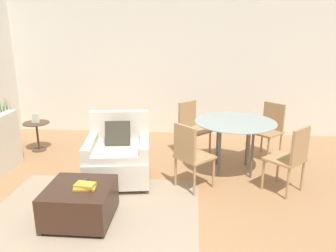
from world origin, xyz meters
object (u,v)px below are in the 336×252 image
armchair (118,156)px  ottoman (80,202)px  book_stack (85,186)px  dining_table (235,127)px  picture_frame (36,118)px  dining_chair_far_right (269,127)px  dining_chair_near_right (291,155)px  potted_plant (8,136)px  dining_chair_near_left (190,152)px  dining_chair_far_left (191,125)px  side_table (37,131)px  tv_remote_primary (84,180)px

armchair → ottoman: bearing=-100.4°
book_stack → dining_table: size_ratio=0.21×
picture_frame → dining_chair_far_right: dining_chair_far_right is taller
book_stack → dining_chair_near_right: 2.56m
potted_plant → dining_table: (3.88, -0.63, 0.46)m
dining_chair_near_left → dining_chair_far_left: (0.00, 1.28, 0.00)m
side_table → dining_chair_far_right: (3.96, 0.04, 0.16)m
ottoman → dining_chair_near_left: (1.20, 0.86, 0.29)m
tv_remote_primary → dining_chair_near_left: dining_chair_near_left is taller
armchair → picture_frame: size_ratio=6.29×
armchair → potted_plant: size_ratio=1.00×
book_stack → picture_frame: bearing=126.3°
armchair → side_table: armchair is taller
ottoman → picture_frame: picture_frame is taller
tv_remote_primary → ottoman: bearing=-95.1°
book_stack → picture_frame: 2.64m
book_stack → dining_table: dining_table is taller
book_stack → dining_chair_far_right: dining_chair_far_right is taller
dining_table → dining_chair_near_right: 0.92m
side_table → picture_frame: (0.00, 0.00, 0.23)m
side_table → dining_chair_near_left: size_ratio=0.56×
book_stack → dining_chair_near_left: bearing=38.4°
armchair → potted_plant: bearing=154.5°
dining_table → dining_chair_far_left: dining_chair_far_left is taller
dining_chair_near_right → dining_chair_far_right: same height
armchair → dining_chair_far_right: bearing=25.3°
dining_chair_near_left → book_stack: bearing=-141.6°
book_stack → dining_chair_far_left: bearing=62.8°
dining_table → dining_chair_far_left: (-0.64, 0.64, -0.17)m
dining_chair_near_right → side_table: bearing=162.6°
book_stack → dining_chair_far_right: 3.23m
side_table → dining_chair_near_right: dining_chair_near_right is taller
picture_frame → dining_chair_near_left: 2.95m
dining_chair_near_left → dining_chair_far_right: same height
tv_remote_primary → dining_chair_far_left: 2.32m
potted_plant → ottoman: bearing=-46.1°
ottoman → picture_frame: bearing=125.2°
dining_table → dining_chair_near_right: size_ratio=1.31×
book_stack → dining_chair_far_left: size_ratio=0.27×
potted_plant → book_stack: bearing=-45.4°
side_table → dining_chair_far_left: size_ratio=0.56×
dining_chair_near_right → book_stack: bearing=-159.8°
armchair → tv_remote_primary: armchair is taller
book_stack → side_table: bearing=126.3°
armchair → dining_chair_near_right: (2.29, -0.20, 0.17)m
book_stack → tv_remote_primary: bearing=111.6°
picture_frame → dining_chair_near_left: size_ratio=0.18×
side_table → dining_chair_near_right: (3.96, -1.24, 0.16)m
picture_frame → dining_chair_near_left: dining_chair_near_left is taller
book_stack → dining_chair_near_left: size_ratio=0.27×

